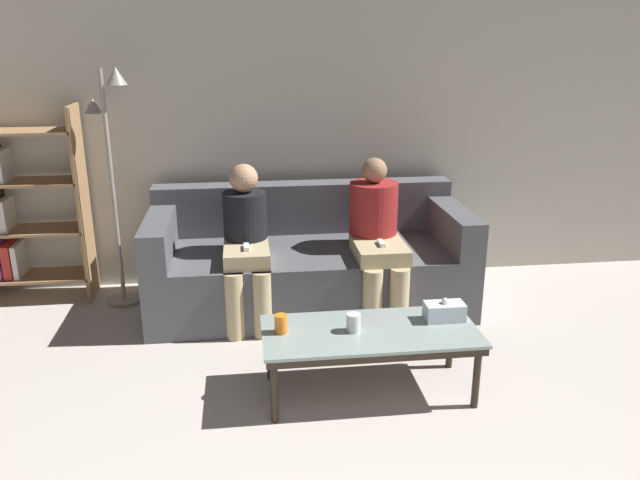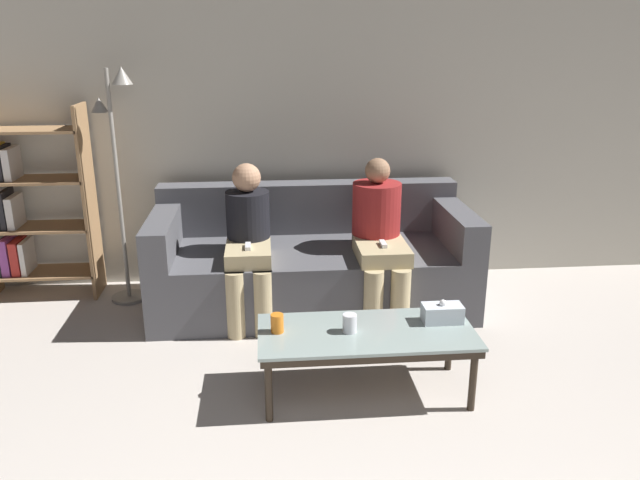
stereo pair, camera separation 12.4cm
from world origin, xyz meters
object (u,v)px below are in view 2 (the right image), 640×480
(cup_near_right, at_px, (350,323))
(standing_lamp, at_px, (118,162))
(seated_person_mid_left, at_px, (379,233))
(seated_person_left_end, at_px, (248,239))
(coffee_table, at_px, (366,337))
(tissue_box, at_px, (442,313))
(couch, at_px, (312,263))
(cup_near_left, at_px, (277,323))
(bookshelf, at_px, (22,207))

(cup_near_right, height_order, standing_lamp, standing_lamp)
(seated_person_mid_left, bearing_deg, seated_person_left_end, -179.93)
(seated_person_mid_left, bearing_deg, cup_near_right, -108.18)
(standing_lamp, height_order, seated_person_mid_left, standing_lamp)
(coffee_table, height_order, seated_person_left_end, seated_person_left_end)
(tissue_box, bearing_deg, seated_person_mid_left, 100.51)
(couch, distance_m, cup_near_left, 1.29)
(cup_near_right, distance_m, standing_lamp, 2.16)
(cup_near_right, xyz_separation_m, bookshelf, (-2.22, 1.62, 0.26))
(standing_lamp, relative_size, seated_person_left_end, 1.58)
(couch, bearing_deg, standing_lamp, 171.86)
(cup_near_left, xyz_separation_m, tissue_box, (0.92, 0.05, -0.00))
(couch, height_order, bookshelf, bookshelf)
(cup_near_left, distance_m, bookshelf, 2.44)
(bookshelf, relative_size, standing_lamp, 0.85)
(tissue_box, distance_m, bookshelf, 3.16)
(cup_near_right, distance_m, bookshelf, 2.76)
(cup_near_left, relative_size, bookshelf, 0.07)
(standing_lamp, distance_m, seated_person_left_end, 1.10)
(couch, bearing_deg, cup_near_left, -102.81)
(tissue_box, distance_m, seated_person_mid_left, 1.01)
(bookshelf, bearing_deg, cup_near_right, -36.00)
(cup_near_left, height_order, standing_lamp, standing_lamp)
(bookshelf, bearing_deg, standing_lamp, -10.54)
(cup_near_left, xyz_separation_m, bookshelf, (-1.84, 1.58, 0.26))
(couch, height_order, tissue_box, couch)
(coffee_table, distance_m, tissue_box, 0.45)
(cup_near_left, bearing_deg, standing_lamp, 126.69)
(couch, bearing_deg, seated_person_mid_left, -26.20)
(tissue_box, xyz_separation_m, seated_person_left_end, (-1.08, 0.98, 0.15))
(standing_lamp, relative_size, seated_person_mid_left, 1.55)
(cup_near_right, height_order, seated_person_mid_left, seated_person_mid_left)
(cup_near_left, relative_size, seated_person_left_end, 0.10)
(coffee_table, height_order, tissue_box, tissue_box)
(tissue_box, bearing_deg, standing_lamp, 144.96)
(tissue_box, height_order, seated_person_mid_left, seated_person_mid_left)
(cup_near_right, relative_size, seated_person_left_end, 0.09)
(couch, xyz_separation_m, seated_person_left_end, (-0.45, -0.22, 0.27))
(couch, relative_size, seated_person_mid_left, 2.06)
(bookshelf, distance_m, seated_person_left_end, 1.76)
(bookshelf, bearing_deg, tissue_box, -29.19)
(couch, distance_m, seated_person_mid_left, 0.58)
(cup_near_left, distance_m, cup_near_right, 0.39)
(bookshelf, height_order, seated_person_mid_left, bookshelf)
(coffee_table, distance_m, standing_lamp, 2.25)
(coffee_table, height_order, bookshelf, bookshelf)
(cup_near_right, distance_m, seated_person_left_end, 1.20)
(cup_near_left, relative_size, standing_lamp, 0.06)
(cup_near_left, height_order, seated_person_left_end, seated_person_left_end)
(tissue_box, bearing_deg, coffee_table, -170.65)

